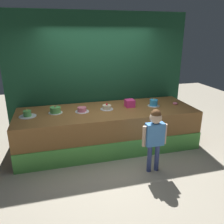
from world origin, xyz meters
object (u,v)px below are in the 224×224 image
at_px(child_figure, 155,132).
at_px(pink_box, 130,103).
at_px(cake_far_left, 27,114).
at_px(cake_right, 107,107).
at_px(cake_left, 55,110).
at_px(cake_far_right, 154,103).
at_px(donut, 175,103).
at_px(cake_center, 82,110).

relative_size(child_figure, pink_box, 5.96).
distance_m(cake_far_left, cake_right, 1.58).
relative_size(child_figure, cake_left, 4.15).
bearing_deg(cake_far_right, donut, -1.12).
bearing_deg(cake_left, cake_far_right, -2.18).
bearing_deg(cake_far_right, child_figure, -113.52).
relative_size(cake_left, cake_right, 1.03).
bearing_deg(cake_center, donut, -0.72).
relative_size(child_figure, cake_far_left, 3.56).
bearing_deg(cake_right, pink_box, 5.48).
distance_m(pink_box, cake_far_left, 2.11).
bearing_deg(cake_center, cake_left, 173.05).
bearing_deg(cake_right, child_figure, -65.34).
bearing_deg(cake_center, cake_far_left, -179.36).
relative_size(cake_far_left, cake_center, 1.16).
xyz_separation_m(child_figure, cake_left, (-1.60, 1.24, 0.14)).
relative_size(child_figure, cake_right, 4.28).
bearing_deg(child_figure, cake_center, 132.50).
height_order(pink_box, cake_center, pink_box).
height_order(pink_box, cake_left, pink_box).
height_order(cake_far_left, cake_left, cake_far_left).
height_order(child_figure, cake_center, child_figure).
bearing_deg(cake_right, donut, -1.75).
relative_size(cake_left, cake_far_right, 1.08).
distance_m(cake_left, cake_right, 1.06).
relative_size(pink_box, cake_far_left, 0.60).
bearing_deg(cake_center, pink_box, 3.94).
xyz_separation_m(pink_box, cake_left, (-1.58, -0.01, -0.02)).
bearing_deg(cake_left, pink_box, 0.30).
xyz_separation_m(child_figure, cake_center, (-1.08, 1.18, 0.12)).
height_order(cake_left, cake_far_right, cake_far_right).
distance_m(child_figure, pink_box, 1.26).
bearing_deg(donut, cake_left, 178.03).
relative_size(cake_left, cake_center, 0.99).
xyz_separation_m(cake_center, cake_right, (0.53, 0.02, 0.00)).
bearing_deg(child_figure, cake_left, 142.31).
relative_size(cake_right, cake_far_right, 1.05).
distance_m(pink_box, cake_left, 1.58).
bearing_deg(cake_far_left, cake_right, 1.22).
bearing_deg(pink_box, donut, -5.36).
distance_m(cake_right, cake_far_right, 1.06).
bearing_deg(pink_box, cake_far_left, -177.71).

